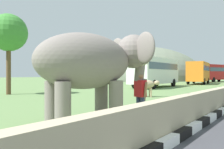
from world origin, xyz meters
name	(u,v)px	position (x,y,z in m)	size (l,w,h in m)	color
barrier_parapet	(172,117)	(2.00, 4.09, 0.50)	(28.00, 0.36, 1.00)	tan
elephant	(95,63)	(1.76, 6.51, 1.95)	(4.06, 3.13, 2.97)	gray
person_handler	(140,94)	(3.41, 5.83, 0.93)	(0.35, 0.67, 1.66)	navy
bus_white	(155,70)	(22.53, 14.55, 2.08)	(9.95, 2.99, 3.50)	silver
bus_orange	(198,71)	(35.41, 13.17, 2.08)	(8.48, 3.64, 3.50)	orange
bus_red	(216,72)	(48.05, 13.29, 2.08)	(10.26, 5.12, 3.50)	#B21E1E
cow_near	(145,85)	(10.98, 9.74, 0.87)	(1.61, 1.66, 1.23)	tan
tree_distant	(9,33)	(6.47, 19.45, 4.84)	(2.95, 2.95, 6.37)	brown
hill_east	(145,80)	(55.00, 33.56, 0.00)	(39.38, 31.50, 18.08)	slate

